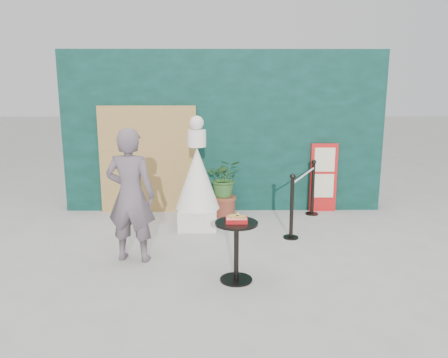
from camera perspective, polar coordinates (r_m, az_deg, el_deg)
ground at (r=5.62m, az=0.12°, el=-12.62°), size 60.00×60.00×0.00m
back_wall at (r=8.30m, az=-0.13°, el=6.18°), size 6.00×0.30×3.00m
bamboo_fence at (r=8.27m, az=-9.87°, el=2.48°), size 1.80×0.08×2.00m
woman at (r=5.97m, az=-12.10°, el=-2.13°), size 0.72×0.53×1.82m
menu_board at (r=8.46m, az=12.86°, el=0.17°), size 0.50×0.07×1.30m
statue at (r=7.25m, az=-3.49°, el=-0.55°), size 0.73×0.73×1.88m
cafe_table at (r=5.33m, az=1.63°, el=-8.22°), size 0.52×0.52×0.75m
food_basket at (r=5.24m, az=1.67°, el=-5.24°), size 0.26×0.19×0.11m
planter at (r=7.94m, az=0.10°, el=-0.56°), size 0.62×0.54×1.06m
stanchion_barrier at (r=7.54m, az=10.30°, el=-2.36°), size 0.84×1.54×1.03m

